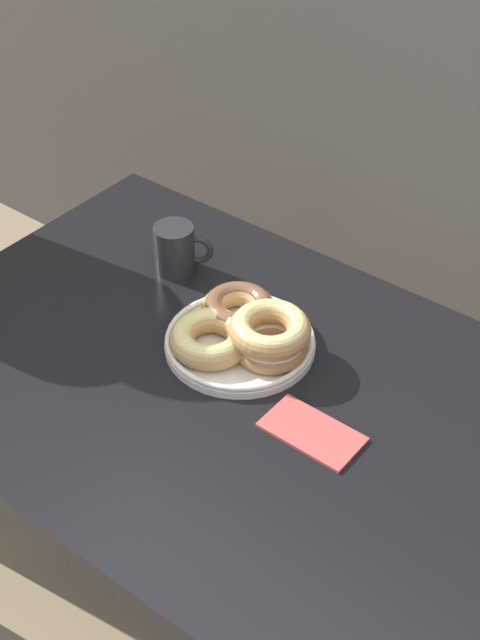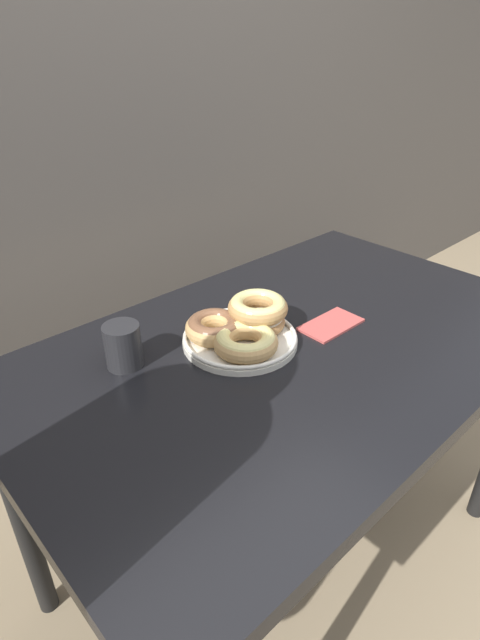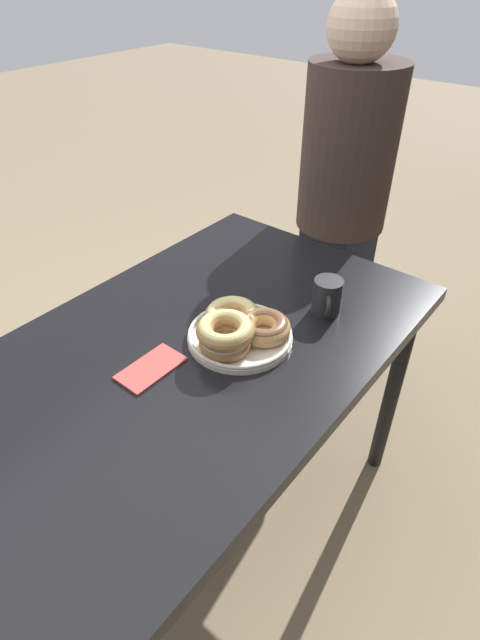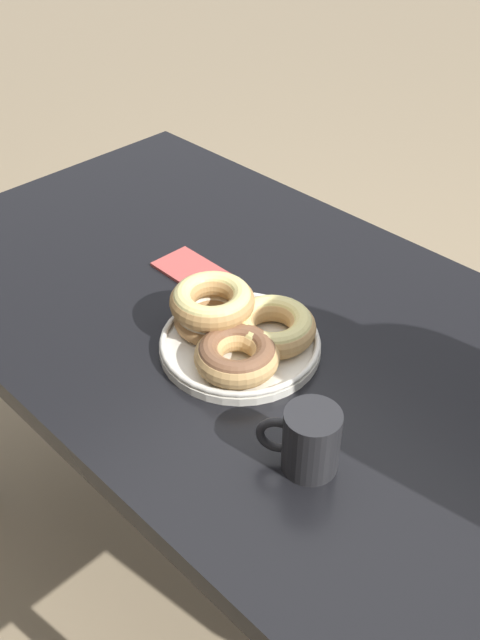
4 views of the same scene
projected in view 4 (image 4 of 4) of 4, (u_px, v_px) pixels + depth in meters
name	position (u px, v px, depth m)	size (l,w,h in m)	color
ground_plane	(298.00, 503.00, 1.85)	(14.00, 14.00, 0.00)	#937F60
dining_table	(232.00, 338.00, 1.29)	(1.29, 0.79, 0.78)	black
donut_plate	(237.00, 329.00, 1.13)	(0.28, 0.27, 0.09)	silver
coffee_mug	(309.00, 440.00, 0.93)	(0.10, 0.08, 0.10)	#232326
napkin	(195.00, 272.00, 1.32)	(0.16, 0.09, 0.01)	#BC4C47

